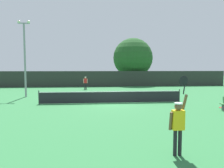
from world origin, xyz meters
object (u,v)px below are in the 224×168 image
at_px(light_pole, 25,53).
at_px(player_serving, 178,121).
at_px(spare_racket, 222,108).
at_px(tennis_ball, 86,101).
at_px(large_tree, 133,58).
at_px(parked_car_near, 132,79).
at_px(player_receiving, 85,82).

bearing_deg(light_pole, player_serving, -58.53).
xyz_separation_m(spare_racket, light_pole, (-15.62, 7.42, 4.23)).
relative_size(tennis_ball, large_tree, 0.01).
bearing_deg(spare_racket, parked_car_near, 93.22).
xyz_separation_m(tennis_ball, parked_car_near, (8.17, 21.87, 0.74)).
height_order(large_tree, parked_car_near, large_tree).
bearing_deg(large_tree, tennis_ball, -112.93).
bearing_deg(parked_car_near, tennis_ball, -102.56).
relative_size(player_receiving, light_pole, 0.23).
bearing_deg(player_receiving, player_serving, 99.27).
xyz_separation_m(player_receiving, spare_racket, (9.98, -14.21, -1.02)).
xyz_separation_m(tennis_ball, spare_racket, (9.63, -3.99, -0.01)).
relative_size(player_serving, player_receiving, 1.52).
bearing_deg(player_serving, player_receiving, 99.27).
relative_size(tennis_ball, parked_car_near, 0.02).
relative_size(spare_racket, light_pole, 0.07).
xyz_separation_m(player_serving, spare_racket, (6.42, 7.61, -1.12)).
distance_m(large_tree, parked_car_near, 5.72).
height_order(player_serving, large_tree, large_tree).
bearing_deg(spare_racket, large_tree, 95.74).
bearing_deg(parked_car_near, light_pole, -119.60).
distance_m(light_pole, parked_car_near, 23.51).
bearing_deg(parked_car_near, player_serving, -90.52).
distance_m(player_serving, player_receiving, 22.11).
height_order(spare_racket, light_pole, light_pole).
distance_m(player_serving, spare_racket, 10.02).
height_order(player_receiving, large_tree, large_tree).
xyz_separation_m(light_pole, parked_car_near, (14.16, 18.44, -3.48)).
relative_size(light_pole, parked_car_near, 1.67).
bearing_deg(spare_racket, player_receiving, 125.09).
distance_m(player_serving, large_tree, 29.72).
distance_m(spare_racket, large_tree, 22.19).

